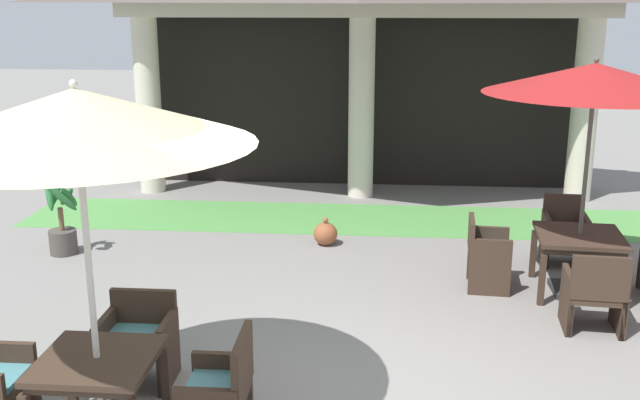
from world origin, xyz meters
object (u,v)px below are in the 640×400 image
at_px(patio_umbrella_mid_left, 595,81).
at_px(potted_palm_left_edge, 62,227).
at_px(patio_chair_mid_left_west, 486,254).
at_px(patio_chair_near_foreground_east, 220,395).
at_px(patio_chair_mid_left_south, 594,295).
at_px(patio_umbrella_near_foreground, 76,119).
at_px(terracotta_urn, 325,234).
at_px(patio_table_mid_left, 579,242).
at_px(patio_table_near_foreground, 98,369).
at_px(patio_chair_near_foreground_north, 138,341).
at_px(patio_chair_mid_left_north, 564,233).

relative_size(patio_umbrella_mid_left, potted_palm_left_edge, 2.46).
height_order(patio_chair_mid_left_west, potted_palm_left_edge, potted_palm_left_edge).
bearing_deg(patio_chair_near_foreground_east, patio_chair_mid_left_south, -55.55).
bearing_deg(patio_umbrella_mid_left, patio_umbrella_near_foreground, -142.44).
bearing_deg(patio_umbrella_near_foreground, potted_palm_left_edge, 116.70).
bearing_deg(patio_chair_mid_left_south, terracotta_urn, 143.99).
relative_size(patio_table_mid_left, terracotta_urn, 2.59).
xyz_separation_m(patio_table_near_foreground, terracotta_urn, (1.39, 4.97, -0.45)).
bearing_deg(patio_chair_mid_left_west, patio_table_near_foreground, -39.66).
bearing_deg(potted_palm_left_edge, patio_chair_mid_left_south, -16.09).
bearing_deg(potted_palm_left_edge, patio_umbrella_mid_left, -7.15).
bearing_deg(patio_chair_near_foreground_east, patio_chair_near_foreground_north, 45.18).
xyz_separation_m(patio_table_mid_left, potted_palm_left_edge, (-6.64, 0.83, -0.25)).
relative_size(patio_umbrella_near_foreground, patio_chair_mid_left_north, 3.23).
relative_size(patio_chair_near_foreground_north, terracotta_urn, 1.99).
distance_m(patio_chair_near_foreground_north, patio_chair_mid_left_south, 4.64).
bearing_deg(patio_chair_mid_left_north, patio_chair_mid_left_west, 45.13).
xyz_separation_m(patio_chair_mid_left_west, terracotta_urn, (-2.05, 1.44, -0.26)).
distance_m(patio_chair_near_foreground_east, patio_chair_mid_left_north, 5.78).
distance_m(patio_table_near_foreground, patio_umbrella_near_foreground, 1.95).
relative_size(patio_chair_near_foreground_north, patio_chair_mid_left_south, 0.90).
relative_size(patio_chair_near_foreground_north, patio_table_mid_left, 0.77).
relative_size(patio_table_mid_left, potted_palm_left_edge, 0.93).
height_order(patio_umbrella_near_foreground, patio_table_mid_left, patio_umbrella_near_foreground).
relative_size(patio_table_near_foreground, patio_chair_near_foreground_east, 0.95).
bearing_deg(patio_chair_mid_left_north, patio_chair_near_foreground_north, 42.40).
height_order(patio_table_near_foreground, potted_palm_left_edge, potted_palm_left_edge).
bearing_deg(patio_chair_mid_left_west, terracotta_urn, -120.51).
xyz_separation_m(patio_table_near_foreground, patio_umbrella_mid_left, (4.49, 3.45, 1.89)).
height_order(patio_chair_near_foreground_east, potted_palm_left_edge, potted_palm_left_edge).
bearing_deg(patio_chair_mid_left_south, potted_palm_left_edge, 168.45).
distance_m(patio_table_mid_left, potted_palm_left_edge, 6.70).
relative_size(patio_chair_near_foreground_east, patio_chair_mid_left_north, 1.06).
relative_size(patio_chair_near_foreground_east, patio_chair_near_foreground_north, 1.16).
xyz_separation_m(patio_table_near_foreground, potted_palm_left_edge, (-2.15, 4.28, -0.23)).
bearing_deg(terracotta_urn, patio_chair_mid_left_south, -40.55).
bearing_deg(patio_chair_mid_left_north, patio_table_mid_left, 90.00).
bearing_deg(terracotta_urn, patio_umbrella_mid_left, -26.13).
xyz_separation_m(patio_chair_near_foreground_north, potted_palm_left_edge, (-2.15, 3.33, -0.01)).
bearing_deg(patio_table_near_foreground, patio_chair_near_foreground_north, 90.25).
distance_m(patio_chair_near_foreground_north, patio_chair_mid_left_west, 4.30).
bearing_deg(patio_table_near_foreground, patio_chair_near_foreground_east, 0.25).
distance_m(patio_table_near_foreground, patio_chair_near_foreground_east, 0.97).
height_order(patio_table_mid_left, patio_chair_mid_left_north, patio_chair_mid_left_north).
xyz_separation_m(patio_umbrella_mid_left, patio_chair_mid_left_north, (0.08, 1.06, -2.10)).
xyz_separation_m(patio_umbrella_near_foreground, patio_umbrella_mid_left, (4.49, 3.45, -0.06)).
height_order(potted_palm_left_edge, terracotta_urn, potted_palm_left_edge).
height_order(patio_chair_near_foreground_north, patio_chair_mid_left_west, patio_chair_mid_left_west).
relative_size(patio_chair_mid_left_west, potted_palm_left_edge, 0.77).
height_order(patio_chair_mid_left_south, terracotta_urn, patio_chair_mid_left_south).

